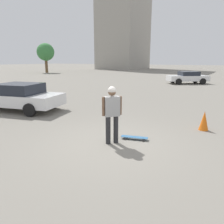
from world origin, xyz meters
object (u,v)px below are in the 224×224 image
at_px(car_parked_far, 188,77).
at_px(traffic_cone, 204,121).
at_px(person, 112,110).
at_px(car_parked_near, 19,97).
at_px(skateboard, 134,137).

bearing_deg(car_parked_far, traffic_cone, 68.08).
bearing_deg(traffic_cone, car_parked_far, 103.54).
height_order(person, traffic_cone, person).
bearing_deg(car_parked_near, person, 153.24).
distance_m(person, car_parked_near, 6.53).
relative_size(person, car_parked_far, 0.40).
height_order(car_parked_near, car_parked_far, car_parked_near).
relative_size(skateboard, car_parked_far, 0.20).
xyz_separation_m(car_parked_far, traffic_cone, (3.89, -16.15, -0.34)).
bearing_deg(car_parked_far, car_parked_near, 39.49).
height_order(person, car_parked_far, person).
bearing_deg(car_parked_far, person, 59.53).
relative_size(skateboard, car_parked_near, 0.19).
xyz_separation_m(person, car_parked_near, (-6.33, 1.55, -0.34)).
bearing_deg(car_parked_near, skateboard, 159.33).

